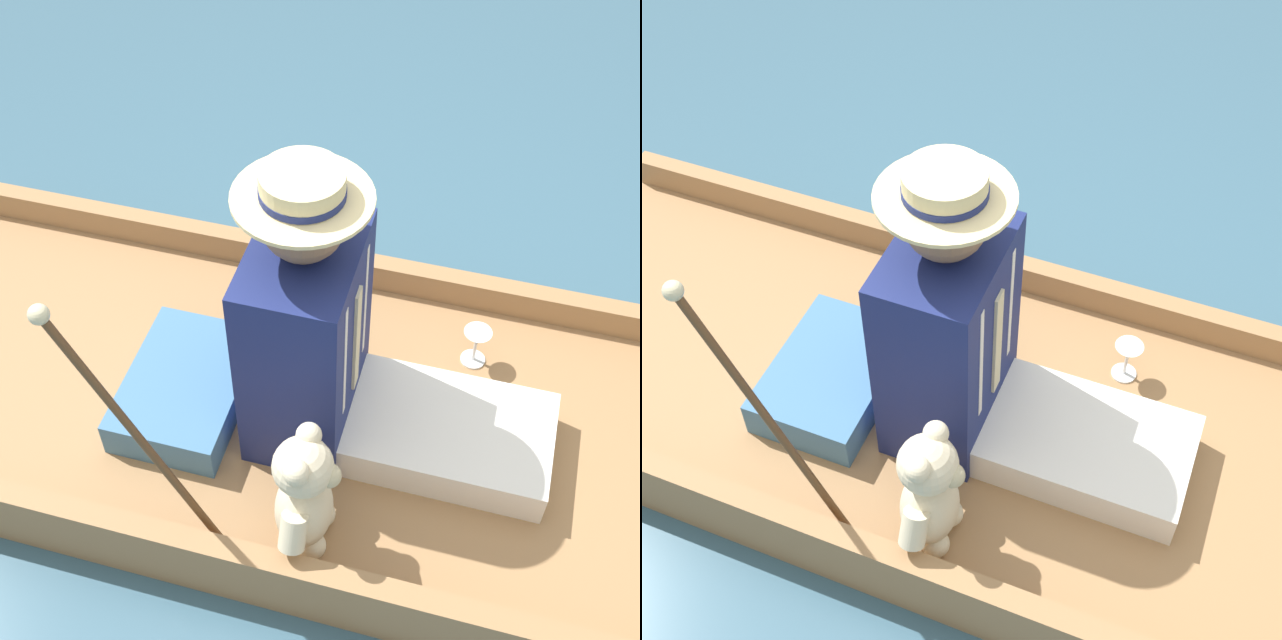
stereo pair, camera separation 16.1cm
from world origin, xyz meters
TOP-DOWN VIEW (x-y plane):
  - ground_plane at (0.00, 0.00)m, footprint 16.00×16.00m
  - punt_boat at (0.00, 0.00)m, footprint 1.09×3.02m
  - seat_cushion at (0.07, -0.46)m, footprint 0.44×0.31m
  - seated_person at (0.03, -0.04)m, footprint 0.38×0.82m
  - teddy_bear at (0.38, -0.03)m, footprint 0.28×0.16m
  - wine_glass at (-0.29, 0.29)m, footprint 0.08×0.08m
  - walking_cane at (0.45, -0.42)m, footprint 0.04×0.33m

SIDE VIEW (x-z plane):
  - ground_plane at x=0.00m, z-range 0.00..0.00m
  - punt_boat at x=0.00m, z-range -0.04..0.18m
  - seat_cushion at x=0.07m, z-range 0.12..0.23m
  - wine_glass at x=-0.29m, z-range 0.15..0.28m
  - teddy_bear at x=0.38m, z-range 0.11..0.50m
  - seated_person at x=0.03m, z-range 0.00..0.86m
  - walking_cane at x=0.45m, z-range 0.19..0.96m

